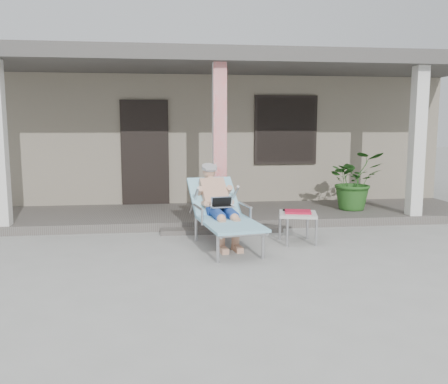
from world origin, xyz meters
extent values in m
plane|color=#9E9E99|center=(0.00, 0.00, 0.00)|extent=(60.00, 60.00, 0.00)
cube|color=gray|center=(0.00, 6.50, 1.50)|extent=(10.00, 5.00, 3.00)
cube|color=#474442|center=(0.00, 6.50, 3.15)|extent=(10.40, 5.40, 0.30)
cube|color=black|center=(-1.30, 3.97, 1.20)|extent=(0.95, 0.06, 2.10)
cube|color=black|center=(1.60, 3.97, 1.65)|extent=(1.20, 0.06, 1.30)
cube|color=black|center=(1.60, 3.96, 1.65)|extent=(1.32, 0.05, 1.42)
cube|color=#605B56|center=(0.00, 3.00, 0.07)|extent=(10.00, 2.00, 0.15)
cube|color=red|center=(0.00, 2.15, 1.45)|extent=(0.22, 0.22, 2.61)
cube|color=silver|center=(3.50, 2.15, 1.45)|extent=(0.22, 0.22, 2.61)
cube|color=#474442|center=(0.00, 3.00, 2.88)|extent=(10.00, 2.30, 0.24)
cube|color=#605B56|center=(0.00, 1.85, 0.04)|extent=(2.00, 0.30, 0.07)
cylinder|color=#B7B7BC|center=(-0.26, 0.14, 0.18)|extent=(0.04, 0.04, 0.37)
cylinder|color=#B7B7BC|center=(0.35, 0.24, 0.18)|extent=(0.04, 0.04, 0.37)
cylinder|color=#B7B7BC|center=(-0.46, 1.35, 0.18)|extent=(0.04, 0.04, 0.37)
cylinder|color=#B7B7BC|center=(0.15, 1.45, 0.18)|extent=(0.04, 0.04, 0.37)
cube|color=#B7B7BC|center=(-0.03, 0.63, 0.38)|extent=(0.80, 1.29, 0.03)
cube|color=#96DAE9|center=(-0.03, 0.63, 0.41)|extent=(0.91, 1.34, 0.04)
cube|color=#B7B7BC|center=(-0.17, 1.50, 0.61)|extent=(0.70, 0.67, 0.49)
cube|color=#96DAE9|center=(-0.17, 1.50, 0.65)|extent=(0.81, 0.75, 0.55)
cylinder|color=#9F9FA2|center=(-0.21, 1.78, 1.09)|extent=(0.28, 0.28, 0.13)
cube|color=silver|center=(-0.10, 1.06, 0.57)|extent=(0.36, 0.28, 0.23)
cube|color=beige|center=(1.04, 1.02, 0.43)|extent=(0.66, 0.66, 0.04)
cylinder|color=#B7B7BC|center=(0.83, 0.80, 0.21)|extent=(0.04, 0.04, 0.41)
cylinder|color=#B7B7BC|center=(1.26, 0.80, 0.21)|extent=(0.04, 0.04, 0.41)
cylinder|color=#B7B7BC|center=(0.83, 1.24, 0.21)|extent=(0.04, 0.04, 0.41)
cylinder|color=#B7B7BC|center=(1.26, 1.24, 0.21)|extent=(0.04, 0.04, 0.41)
cube|color=red|center=(1.04, 1.02, 0.47)|extent=(0.44, 0.36, 0.03)
cube|color=black|center=(1.04, 1.16, 0.47)|extent=(0.37, 0.11, 0.04)
imported|color=#26591E|center=(2.67, 2.85, 0.71)|extent=(1.04, 0.91, 1.12)
camera|label=1|loc=(-0.92, -5.72, 1.75)|focal=38.00mm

